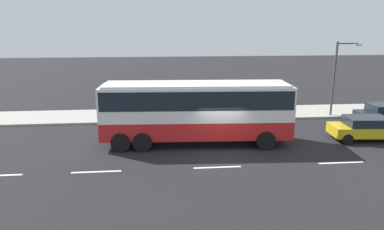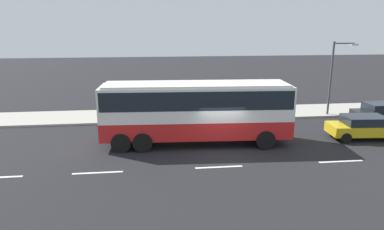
{
  "view_description": "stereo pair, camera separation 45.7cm",
  "coord_description": "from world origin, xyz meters",
  "views": [
    {
      "loc": [
        -3.38,
        -18.55,
        6.95
      ],
      "look_at": [
        -1.52,
        1.24,
        1.8
      ],
      "focal_mm": 32.91,
      "sensor_mm": 36.0,
      "label": 1
    },
    {
      "loc": [
        -3.83,
        -18.5,
        6.95
      ],
      "look_at": [
        -1.52,
        1.24,
        1.8
      ],
      "focal_mm": 32.91,
      "sensor_mm": 36.0,
      "label": 2
    }
  ],
  "objects": [
    {
      "name": "lane_centreline",
      "position": [
        -6.0,
        -2.36,
        0.0
      ],
      "size": [
        25.85,
        0.16,
        0.01
      ],
      "color": "white",
      "rests_on": "ground_plane"
    },
    {
      "name": "pedestrian_near_curb",
      "position": [
        -2.13,
        6.89,
        1.02
      ],
      "size": [
        0.32,
        0.32,
        1.53
      ],
      "rotation": [
        0.0,
        0.0,
        1.35
      ],
      "color": "#38334C",
      "rests_on": "sidewalk_curb"
    },
    {
      "name": "sidewalk_curb",
      "position": [
        0.0,
        8.15,
        0.07
      ],
      "size": [
        80.0,
        4.0,
        0.15
      ],
      "primitive_type": "cube",
      "color": "#A8A399",
      "rests_on": "ground_plane"
    },
    {
      "name": "car_yellow_taxi",
      "position": [
        9.3,
        1.08,
        0.78
      ],
      "size": [
        4.61,
        2.2,
        1.46
      ],
      "rotation": [
        0.0,
        0.0,
        -0.08
      ],
      "color": "gold",
      "rests_on": "ground_plane"
    },
    {
      "name": "ground_plane",
      "position": [
        0.0,
        0.0,
        0.0
      ],
      "size": [
        120.0,
        120.0,
        0.0
      ],
      "primitive_type": "plane",
      "color": "black"
    },
    {
      "name": "street_lamp",
      "position": [
        10.01,
        6.71,
        3.45
      ],
      "size": [
        1.95,
        0.24,
        5.57
      ],
      "color": "#47474C",
      "rests_on": "sidewalk_curb"
    },
    {
      "name": "car_black_sedan",
      "position": [
        12.85,
        4.49,
        0.76
      ],
      "size": [
        4.27,
        1.93,
        1.43
      ],
      "rotation": [
        0.0,
        0.0,
        0.0
      ],
      "color": "black",
      "rests_on": "ground_plane"
    },
    {
      "name": "coach_bus",
      "position": [
        -1.27,
        1.34,
        2.26
      ],
      "size": [
        11.09,
        3.24,
        3.66
      ],
      "rotation": [
        0.0,
        0.0,
        -0.05
      ],
      "color": "red",
      "rests_on": "ground_plane"
    }
  ]
}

